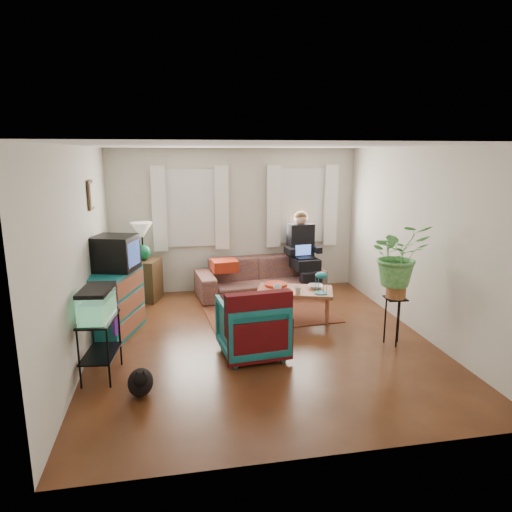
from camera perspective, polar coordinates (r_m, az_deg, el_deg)
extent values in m
cube|color=#4F2B14|center=(6.36, 0.67, -10.50)|extent=(4.50, 5.00, 0.01)
cube|color=white|center=(5.84, 0.74, 13.62)|extent=(4.50, 5.00, 0.01)
cube|color=silver|center=(8.40, -2.64, 4.45)|extent=(4.50, 0.01, 2.60)
cube|color=silver|center=(3.64, 8.47, -6.87)|extent=(4.50, 0.01, 2.60)
cube|color=silver|center=(5.96, -21.02, 0.16)|extent=(0.01, 5.00, 2.60)
cube|color=silver|center=(6.77, 19.74, 1.69)|extent=(0.01, 5.00, 2.60)
cube|color=white|center=(8.27, -8.16, 5.95)|extent=(1.08, 0.04, 1.38)
cube|color=white|center=(8.61, 5.69, 6.28)|extent=(1.08, 0.04, 1.38)
cube|color=white|center=(8.20, -8.13, 5.89)|extent=(1.36, 0.06, 1.50)
cube|color=white|center=(8.53, 5.84, 6.22)|extent=(1.36, 0.06, 1.50)
cube|color=#3D2616|center=(6.69, -19.90, 7.19)|extent=(0.04, 0.32, 0.40)
cube|color=brown|center=(7.47, 1.46, -6.84)|extent=(2.12, 1.75, 0.01)
imported|color=brown|center=(8.20, 0.50, -1.87)|extent=(2.34, 1.12, 0.88)
cube|color=#3F2417|center=(8.15, -13.76, -2.93)|extent=(0.63, 0.63, 0.72)
cube|color=#116469|center=(6.74, -17.34, -5.62)|extent=(0.80, 1.12, 0.91)
cube|color=black|center=(6.64, -17.21, 0.37)|extent=(0.69, 0.65, 0.49)
cube|color=black|center=(5.58, -18.86, -10.79)|extent=(0.42, 0.66, 0.70)
cube|color=#7FD899|center=(5.39, -19.27, -5.58)|extent=(0.38, 0.60, 0.37)
ellipsoid|color=black|center=(5.14, -14.27, -14.74)|extent=(0.30, 0.43, 0.35)
imported|color=navy|center=(5.81, -0.50, -8.50)|extent=(0.86, 0.82, 0.81)
cube|color=#9E0A0A|center=(5.47, 0.40, -7.99)|extent=(0.83, 0.27, 0.67)
cube|color=brown|center=(7.10, 4.85, -5.99)|extent=(1.27, 0.94, 0.47)
imported|color=white|center=(6.93, 2.72, -3.96)|extent=(0.16, 0.16, 0.10)
imported|color=beige|center=(6.83, 5.26, -4.26)|extent=(0.13, 0.13, 0.10)
imported|color=white|center=(7.11, 7.43, -3.80)|extent=(0.28, 0.28, 0.06)
cylinder|color=#B21414|center=(7.19, 2.48, -3.58)|extent=(0.44, 0.44, 0.04)
cube|color=black|center=(6.40, 16.83, -7.77)|extent=(0.29, 0.29, 0.65)
imported|color=#599947|center=(6.18, 17.30, -1.00)|extent=(0.78, 0.68, 0.83)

